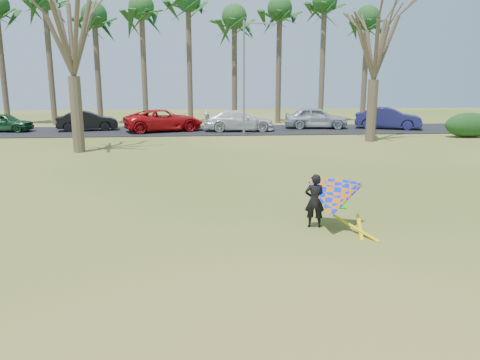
{
  "coord_description": "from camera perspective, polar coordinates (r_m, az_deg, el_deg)",
  "views": [
    {
      "loc": [
        -1.19,
        -11.84,
        4.18
      ],
      "look_at": [
        0.0,
        2.0,
        1.1
      ],
      "focal_mm": 35.0,
      "sensor_mm": 36.0,
      "label": 1
    }
  ],
  "objects": [
    {
      "name": "car_4",
      "position": [
        38.73,
        9.22,
        7.52
      ],
      "size": [
        5.26,
        2.6,
        1.72
      ],
      "primitive_type": "imported",
      "rotation": [
        0.0,
        0.0,
        1.46
      ],
      "color": "#A6ADB4",
      "rests_on": "parking_strip"
    },
    {
      "name": "car_1",
      "position": [
        38.5,
        -18.12,
        6.87
      ],
      "size": [
        4.79,
        2.49,
        1.5
      ],
      "primitive_type": "imported",
      "rotation": [
        0.0,
        0.0,
        1.78
      ],
      "color": "black",
      "rests_on": "parking_strip"
    },
    {
      "name": "palm_3",
      "position": [
        44.02,
        -17.35,
        18.47
      ],
      "size": [
        4.84,
        4.84,
        10.84
      ],
      "color": "#483C2B",
      "rests_on": "ground"
    },
    {
      "name": "car_0",
      "position": [
        40.13,
        -26.8,
        6.3
      ],
      "size": [
        4.33,
        2.12,
        1.42
      ],
      "primitive_type": "imported",
      "rotation": [
        0.0,
        0.0,
        1.46
      ],
      "color": "#1A4224",
      "rests_on": "parking_strip"
    },
    {
      "name": "palm_9",
      "position": [
        45.72,
        15.31,
        18.34
      ],
      "size": [
        4.84,
        4.84,
        10.84
      ],
      "color": "brown",
      "rests_on": "ground"
    },
    {
      "name": "car_5",
      "position": [
        39.76,
        17.63,
        7.2
      ],
      "size": [
        5.44,
        3.65,
        1.7
      ],
      "primitive_type": "imported",
      "rotation": [
        0.0,
        0.0,
        1.17
      ],
      "color": "#1C1B53",
      "rests_on": "parking_strip"
    },
    {
      "name": "palm_8",
      "position": [
        44.73,
        10.28,
        20.47
      ],
      "size": [
        4.84,
        4.84,
        12.24
      ],
      "color": "#4C3A2D",
      "rests_on": "ground"
    },
    {
      "name": "streetlight",
      "position": [
        34.0,
        0.75,
        12.98
      ],
      "size": [
        2.28,
        0.18,
        8.0
      ],
      "color": "gray",
      "rests_on": "ground"
    },
    {
      "name": "bare_tree_left",
      "position": [
        27.82,
        -20.01,
        17.43
      ],
      "size": [
        6.6,
        6.6,
        9.7
      ],
      "color": "#483C2B",
      "rests_on": "ground"
    },
    {
      "name": "palm_7",
      "position": [
        43.81,
        4.86,
        19.89
      ],
      "size": [
        4.84,
        4.84,
        11.54
      ],
      "color": "#48392B",
      "rests_on": "ground"
    },
    {
      "name": "hedge_near",
      "position": [
        36.64,
        26.15,
        6.04
      ],
      "size": [
        3.45,
        1.56,
        1.72
      ],
      "primitive_type": "ellipsoid",
      "color": "#143915",
      "rests_on": "ground"
    },
    {
      "name": "bare_tree_right",
      "position": [
        31.96,
        16.27,
        16.31
      ],
      "size": [
        6.27,
        6.27,
        9.21
      ],
      "color": "#453729",
      "rests_on": "ground"
    },
    {
      "name": "palm_6",
      "position": [
        43.24,
        -0.69,
        19.12
      ],
      "size": [
        4.84,
        4.84,
        10.84
      ],
      "color": "#453929",
      "rests_on": "ground"
    },
    {
      "name": "parking_strip",
      "position": [
        37.09,
        -3.07,
        6.06
      ],
      "size": [
        46.0,
        7.0,
        0.06
      ],
      "primitive_type": "cube",
      "color": "black",
      "rests_on": "ground"
    },
    {
      "name": "car_3",
      "position": [
        36.4,
        -0.13,
        7.26
      ],
      "size": [
        5.46,
        2.25,
        1.58
      ],
      "primitive_type": "imported",
      "rotation": [
        0.0,
        0.0,
        1.56
      ],
      "color": "white",
      "rests_on": "parking_strip"
    },
    {
      "name": "ground",
      "position": [
        12.61,
        0.78,
        -6.86
      ],
      "size": [
        100.0,
        100.0,
        0.0
      ],
      "primitive_type": "plane",
      "color": "#2F5A13",
      "rests_on": "ground"
    },
    {
      "name": "car_2",
      "position": [
        36.64,
        -9.28,
        7.19
      ],
      "size": [
        6.54,
        4.52,
        1.66
      ],
      "primitive_type": "imported",
      "rotation": [
        0.0,
        0.0,
        1.9
      ],
      "color": "#B80E13",
      "rests_on": "parking_strip"
    },
    {
      "name": "palm_4",
      "position": [
        43.48,
        -11.94,
        19.74
      ],
      "size": [
        4.84,
        4.84,
        11.54
      ],
      "color": "brown",
      "rests_on": "ground"
    },
    {
      "name": "palm_5",
      "position": [
        43.31,
        -6.35,
        20.85
      ],
      "size": [
        4.84,
        4.84,
        12.24
      ],
      "color": "#473A2A",
      "rests_on": "ground"
    },
    {
      "name": "kite_flyer",
      "position": [
        13.18,
        11.08,
        -2.41
      ],
      "size": [
        2.13,
        2.39,
        2.02
      ],
      "color": "black",
      "rests_on": "ground"
    }
  ]
}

